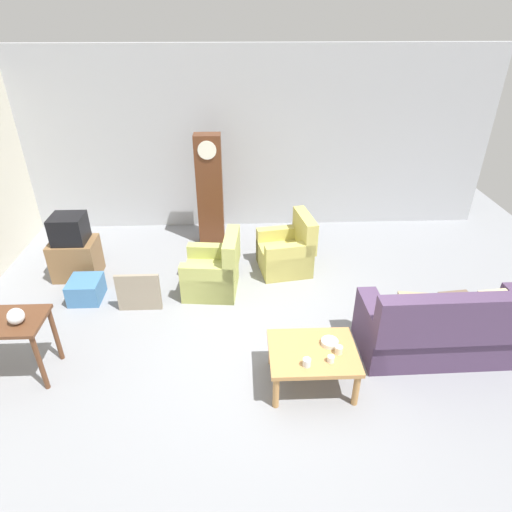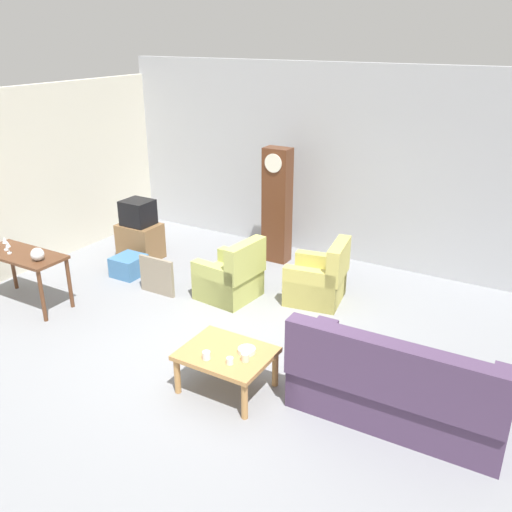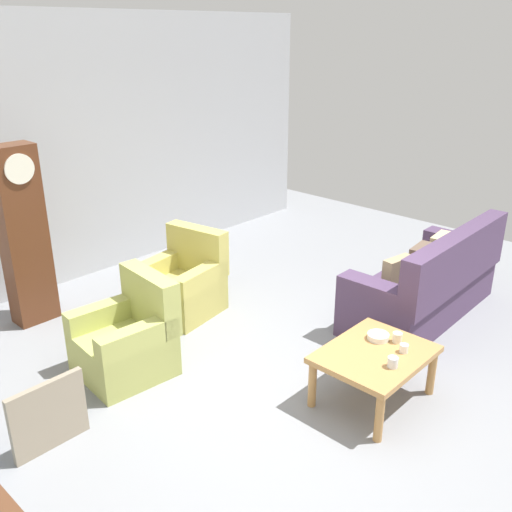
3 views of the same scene
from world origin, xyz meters
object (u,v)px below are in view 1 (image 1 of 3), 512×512
at_px(couch_floral, 451,330).
at_px(bowl_white_stacked, 330,342).
at_px(grandfather_clock, 210,190).
at_px(glass_dome_cloche, 16,316).
at_px(cup_cream_tall, 339,350).
at_px(storage_box_blue, 86,289).
at_px(armchair_olive_near, 214,273).
at_px(armchair_olive_far, 287,252).
at_px(framed_picture_leaning, 139,293).
at_px(cup_white_porcelain, 331,359).
at_px(cup_blue_rimmed, 307,362).
at_px(coffee_table_wood, 313,355).
at_px(tv_stand_cabinet, 76,258).
at_px(tv_crt, 69,229).

height_order(couch_floral, bowl_white_stacked, couch_floral).
xyz_separation_m(grandfather_clock, glass_dome_cloche, (-1.88, -3.28, -0.10)).
bearing_deg(cup_cream_tall, storage_box_blue, 151.32).
relative_size(armchair_olive_near, cup_cream_tall, 10.56).
relative_size(armchair_olive_far, bowl_white_stacked, 4.91).
bearing_deg(couch_floral, framed_picture_leaning, 165.21).
relative_size(couch_floral, cup_white_porcelain, 28.88).
height_order(armchair_olive_far, glass_dome_cloche, glass_dome_cloche).
xyz_separation_m(framed_picture_leaning, cup_blue_rimmed, (2.08, -1.68, 0.23)).
bearing_deg(armchair_olive_near, cup_cream_tall, -53.67).
xyz_separation_m(coffee_table_wood, storage_box_blue, (-3.01, 1.75, -0.24)).
xyz_separation_m(tv_stand_cabinet, storage_box_blue, (0.31, -0.65, -0.14)).
bearing_deg(bowl_white_stacked, couch_floral, 12.03).
distance_m(storage_box_blue, cup_cream_tall, 3.75).
height_order(grandfather_clock, glass_dome_cloche, grandfather_clock).
relative_size(glass_dome_cloche, cup_blue_rimmed, 2.04).
height_order(coffee_table_wood, cup_blue_rimmed, cup_blue_rimmed).
bearing_deg(framed_picture_leaning, armchair_olive_far, 24.94).
distance_m(armchair_olive_far, cup_white_porcelain, 2.65).
height_order(armchair_olive_far, tv_crt, tv_crt).
relative_size(armchair_olive_far, cup_cream_tall, 10.56).
distance_m(armchair_olive_near, tv_stand_cabinet, 2.22).
bearing_deg(bowl_white_stacked, grandfather_clock, 113.35).
relative_size(tv_stand_cabinet, storage_box_blue, 1.43).
bearing_deg(cup_white_porcelain, glass_dome_cloche, 173.30).
bearing_deg(cup_blue_rimmed, tv_crt, 140.93).
xyz_separation_m(grandfather_clock, cup_cream_tall, (1.54, -3.55, -0.45)).
relative_size(armchair_olive_far, tv_crt, 1.92).
distance_m(grandfather_clock, tv_stand_cabinet, 2.42).
bearing_deg(cup_white_porcelain, couch_floral, 20.82).
bearing_deg(glass_dome_cloche, coffee_table_wood, -3.92).
height_order(cup_white_porcelain, cup_cream_tall, cup_cream_tall).
xyz_separation_m(framed_picture_leaning, storage_box_blue, (-0.83, 0.29, -0.12)).
distance_m(tv_crt, cup_cream_tall, 4.35).
height_order(coffee_table_wood, tv_stand_cabinet, tv_stand_cabinet).
bearing_deg(storage_box_blue, cup_white_porcelain, -31.20).
distance_m(tv_stand_cabinet, cup_white_porcelain, 4.33).
bearing_deg(framed_picture_leaning, armchair_olive_near, 23.41).
xyz_separation_m(armchair_olive_far, coffee_table_wood, (0.02, -2.46, 0.10)).
distance_m(coffee_table_wood, grandfather_clock, 3.77).
distance_m(armchair_olive_near, bowl_white_stacked, 2.27).
bearing_deg(cup_blue_rimmed, cup_white_porcelain, 10.33).
xyz_separation_m(glass_dome_cloche, cup_white_porcelain, (3.31, -0.39, -0.36)).
relative_size(couch_floral, glass_dome_cloche, 11.86).
relative_size(couch_floral, framed_picture_leaning, 3.52).
relative_size(framed_picture_leaning, cup_white_porcelain, 8.20).
distance_m(armchair_olive_far, storage_box_blue, 3.08).
bearing_deg(framed_picture_leaning, storage_box_blue, 160.84).
relative_size(armchair_olive_near, bowl_white_stacked, 4.91).
distance_m(cup_white_porcelain, cup_blue_rimmed, 0.26).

